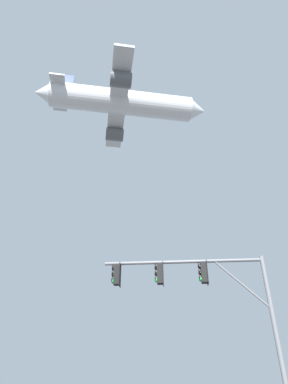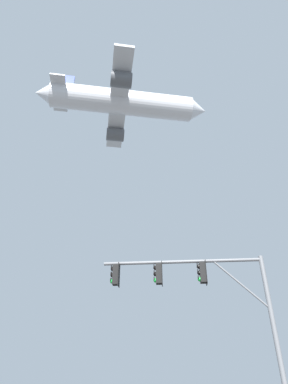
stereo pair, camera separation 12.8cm
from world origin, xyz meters
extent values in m
cylinder|color=slate|center=(5.37, 8.84, 3.19)|extent=(0.20, 0.20, 6.38)
cylinder|color=slate|center=(1.87, 9.02, 6.23)|extent=(7.03, 0.50, 0.15)
cylinder|color=slate|center=(4.32, 8.89, 5.19)|extent=(2.17, 0.19, 2.14)
cube|color=black|center=(-1.08, 9.17, 5.71)|extent=(0.28, 0.33, 0.90)
cylinder|color=black|center=(-1.08, 9.17, 6.22)|extent=(0.05, 0.05, 0.12)
cube|color=black|center=(-0.94, 9.16, 5.71)|extent=(0.05, 0.46, 1.04)
sphere|color=black|center=(-1.23, 9.17, 5.98)|extent=(0.20, 0.20, 0.20)
cylinder|color=black|center=(-1.29, 9.18, 6.04)|extent=(0.05, 0.21, 0.21)
sphere|color=black|center=(-1.23, 9.17, 5.70)|extent=(0.20, 0.20, 0.20)
cylinder|color=black|center=(-1.29, 9.18, 5.76)|extent=(0.05, 0.21, 0.21)
sphere|color=green|center=(-1.23, 9.17, 5.42)|extent=(0.20, 0.20, 0.20)
cylinder|color=black|center=(-1.29, 9.18, 5.48)|extent=(0.05, 0.21, 0.21)
cube|color=black|center=(0.85, 9.07, 5.71)|extent=(0.28, 0.33, 0.90)
cylinder|color=black|center=(0.85, 9.07, 6.22)|extent=(0.05, 0.05, 0.12)
cube|color=black|center=(0.99, 9.06, 5.71)|extent=(0.05, 0.46, 1.04)
sphere|color=black|center=(0.70, 9.08, 5.98)|extent=(0.20, 0.20, 0.20)
cylinder|color=black|center=(0.64, 9.08, 6.04)|extent=(0.05, 0.21, 0.21)
sphere|color=black|center=(0.70, 9.08, 5.70)|extent=(0.20, 0.20, 0.20)
cylinder|color=black|center=(0.64, 9.08, 5.76)|extent=(0.05, 0.21, 0.21)
sphere|color=green|center=(0.70, 9.08, 5.42)|extent=(0.20, 0.20, 0.20)
cylinder|color=black|center=(0.64, 9.08, 5.48)|extent=(0.05, 0.21, 0.21)
cube|color=black|center=(2.78, 8.97, 5.71)|extent=(0.28, 0.33, 0.90)
cylinder|color=black|center=(2.78, 8.97, 6.22)|extent=(0.05, 0.05, 0.12)
cube|color=black|center=(2.92, 8.96, 5.71)|extent=(0.05, 0.46, 1.04)
sphere|color=black|center=(2.63, 8.98, 5.98)|extent=(0.20, 0.20, 0.20)
cylinder|color=black|center=(2.57, 8.98, 6.04)|extent=(0.05, 0.21, 0.21)
sphere|color=black|center=(2.63, 8.98, 5.70)|extent=(0.20, 0.20, 0.20)
cylinder|color=black|center=(2.57, 8.98, 5.76)|extent=(0.05, 0.21, 0.21)
sphere|color=green|center=(2.63, 8.98, 5.42)|extent=(0.20, 0.20, 0.20)
cylinder|color=black|center=(2.57, 8.98, 5.48)|extent=(0.05, 0.21, 0.21)
cylinder|color=white|center=(-4.31, 33.72, 42.40)|extent=(23.63, 8.27, 4.14)
cone|color=white|center=(8.40, 36.06, 42.40)|extent=(3.51, 4.38, 3.93)
cone|color=white|center=(-16.89, 31.41, 42.40)|extent=(3.18, 3.92, 3.52)
cube|color=silver|center=(-4.94, 33.61, 41.78)|extent=(6.76, 22.12, 0.47)
cylinder|color=#595B60|center=(-6.05, 39.66, 40.54)|extent=(3.47, 2.85, 2.33)
cylinder|color=#595B60|center=(-3.83, 27.56, 40.54)|extent=(3.47, 2.85, 2.33)
cube|color=navy|center=(-14.22, 31.90, 44.72)|extent=(3.62, 0.96, 4.91)
cube|color=silver|center=(-14.48, 31.86, 42.78)|extent=(3.69, 8.05, 0.26)
camera|label=1|loc=(0.57, -5.35, 1.27)|focal=30.85mm
camera|label=2|loc=(0.69, -5.35, 1.27)|focal=30.85mm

